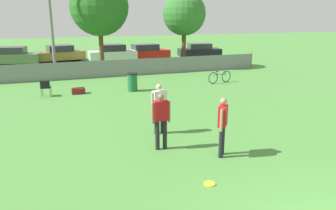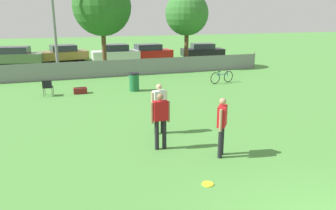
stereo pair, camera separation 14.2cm
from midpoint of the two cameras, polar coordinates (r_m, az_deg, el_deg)
The scene contains 16 objects.
fence_backline at distance 22.14m, azimuth -6.83°, elevation 6.48°, with size 19.75×0.07×1.21m.
tree_near_pole at distance 24.30m, azimuth -11.26°, elevation 16.47°, with size 4.09×4.09×6.57m.
tree_far_right at distance 25.11m, azimuth 3.47°, elevation 15.56°, with size 3.20×3.20×5.64m.
player_thrower_red at distance 9.73m, azimuth -0.90°, elevation -2.14°, with size 0.59×0.23×1.73m.
player_defender_red at distance 9.36m, azimuth 9.79°, elevation -3.09°, with size 0.44×0.48×1.73m.
player_receiver_white at distance 11.04m, azimuth -1.17°, elevation 0.00°, with size 0.58×0.27×1.73m.
frisbee_disc at distance 8.17m, azimuth 7.45°, elevation -13.47°, with size 0.29×0.29×0.03m.
folding_chair_sideline at distance 17.40m, azimuth -20.00°, elevation 3.04°, with size 0.52×0.52×0.83m.
bicycle_sideline at distance 19.90m, azimuth 9.57°, elevation 4.81°, with size 1.67×0.48×0.74m.
trash_bin at distance 17.61m, azimuth -5.69°, elevation 4.04°, with size 0.55×0.55×0.98m.
gear_bag_sideline at distance 17.59m, azimuth -14.82°, elevation 2.44°, with size 0.67×0.37×0.33m.
parked_car_olive at distance 29.91m, azimuth -25.11°, elevation 7.73°, with size 4.84×2.62×1.45m.
parked_car_tan at distance 30.45m, azimuth -17.59°, elevation 8.55°, with size 4.24×2.53×1.42m.
parked_car_white at distance 29.09m, azimuth -8.98°, elevation 8.88°, with size 4.02×1.78×1.51m.
parked_car_red at distance 30.04m, azimuth -3.34°, elevation 9.14°, with size 4.40×1.93×1.42m.
parked_car_dark at distance 31.62m, azimuth 6.15°, elevation 9.38°, with size 4.20×2.38×1.36m.
Camera 2 is at (-4.68, -3.38, 3.94)m, focal length 35.00 mm.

